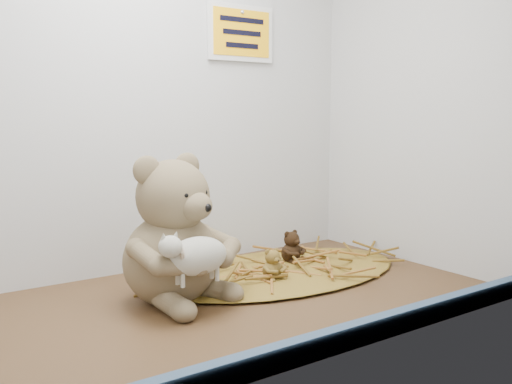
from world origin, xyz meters
TOP-DOWN VIEW (x-y plane):
  - alcove_shell at (0.00, 9.00)cm, footprint 120.40×60.20cm
  - front_rail at (0.00, -28.80)cm, footprint 119.28×2.20cm
  - straw_bed at (27.79, 9.44)cm, footprint 60.09×34.89cm
  - main_teddy at (-0.81, 6.71)cm, footprint 28.71×29.56cm
  - toy_lamb at (-0.81, -3.40)cm, footprint 14.85×9.06cm
  - mini_teddy_tan at (21.79, 5.05)cm, footprint 5.29×5.58cm
  - mini_teddy_brown at (33.80, 13.83)cm, footprint 6.93×7.21cm
  - wall_sign at (30.00, 29.40)cm, footprint 16.00×1.20cm

SIDE VIEW (x-z plane):
  - straw_bed at x=27.79cm, z-range 0.00..1.16cm
  - front_rail at x=0.00cm, z-range 0.00..3.60cm
  - mini_teddy_tan at x=21.79cm, z-range 1.16..7.71cm
  - mini_teddy_brown at x=33.80cm, z-range 1.16..8.68cm
  - toy_lamb at x=-0.81cm, z-range 6.05..15.64cm
  - main_teddy at x=-0.81cm, z-range 0.00..28.20cm
  - alcove_shell at x=0.00cm, z-range -0.20..90.20cm
  - wall_sign at x=30.00cm, z-range 49.50..60.50cm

